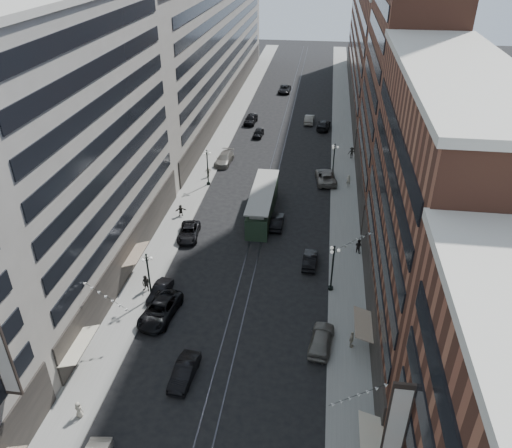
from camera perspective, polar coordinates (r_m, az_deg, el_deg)
The scene contains 37 objects.
ground at distance 78.50m, azimuth 1.95°, elevation 5.64°, with size 220.00×220.00×0.00m, color black.
sidewalk_west at distance 89.16m, azimuth -4.47°, elevation 8.78°, with size 4.00×180.00×0.15m, color gray.
sidewalk_east at distance 87.39m, azimuth 9.93°, elevation 7.94°, with size 4.00×180.00×0.15m, color gray.
rail_west at distance 87.67m, azimuth 2.21°, elevation 8.42°, with size 0.12×180.00×0.02m, color #2D2D33.
rail_east at distance 87.56m, azimuth 3.13°, elevation 8.36°, with size 0.12×180.00×0.02m, color #2D2D33.
building_west_mid at distance 53.54m, azimuth -19.71°, elevation 7.84°, with size 8.00×36.00×28.00m, color #9B9589.
building_west_far at distance 111.31m, azimuth -5.07°, elevation 20.12°, with size 8.00×90.00×26.00m, color #9B9589.
building_east_mid at distance 45.28m, azimuth 19.49°, elevation 0.86°, with size 8.00×30.00×24.00m, color brown.
building_east_tower at distance 68.60m, azimuth 17.01°, elevation 19.21°, with size 8.00×26.00×42.00m, color brown.
building_east_far at distance 118.11m, azimuth 13.34°, elevation 19.58°, with size 8.00×72.00×24.00m, color brown.
lamppost_sw_far at distance 51.72m, azimuth -12.16°, elevation -5.71°, with size 1.03×1.14×5.52m.
lamppost_sw_mid at distance 74.15m, azimuth -5.56°, elevation 6.58°, with size 1.03×1.14×5.52m.
lamppost_se_far at distance 52.34m, azimuth 8.75°, elevation -4.83°, with size 1.03×1.14×5.52m.
lamppost_se_mid at distance 76.94m, azimuth 8.87°, elevation 7.27°, with size 1.03×1.14×5.52m.
streetcar at distance 66.19m, azimuth 0.76°, elevation 2.29°, with size 2.98×13.48×3.73m.
car_2 at distance 50.70m, azimuth -10.92°, elevation -9.63°, with size 2.83×6.14×1.71m, color black.
car_4 at distance 47.19m, azimuth 7.47°, elevation -12.92°, with size 2.01×5.00×1.70m, color #625F57.
car_5 at distance 44.61m, azimuth -8.20°, elevation -16.38°, with size 1.60×4.60×1.51m, color black.
pedestrian_1 at distance 43.73m, azimuth -19.61°, elevation -19.34°, with size 0.73×0.40×1.50m, color #A59D88.
pedestrian_2 at distance 53.97m, azimuth -12.46°, elevation -6.66°, with size 0.93×0.51×1.91m, color black.
pedestrian_4 at distance 47.35m, azimuth 10.87°, elevation -12.83°, with size 1.02×0.46×1.73m, color beige.
car_7 at distance 62.48m, azimuth -7.70°, elevation -0.94°, with size 2.41×5.22×1.45m, color black.
car_8 at distance 82.31m, azimuth -3.66°, elevation 7.46°, with size 2.31×5.69×1.65m, color slate.
car_9 at distance 100.35m, azimuth -0.61°, elevation 11.90°, with size 2.10×5.23×1.78m, color black.
car_10 at distance 57.30m, azimuth 6.19°, elevation -4.06°, with size 1.51×4.33×1.43m, color black.
car_11 at distance 76.53m, azimuth 7.98°, elevation 5.38°, with size 2.86×6.19×1.72m, color slate.
car_12 at distance 98.27m, azimuth 7.73°, elevation 11.16°, with size 2.28×5.60×1.63m, color black.
car_13 at distance 93.60m, azimuth 0.27°, elevation 10.37°, with size 1.66×4.12×1.40m, color black.
car_14 at distance 101.11m, azimuth 6.12°, elevation 11.84°, with size 1.75×5.02×1.65m, color slate.
pedestrian_5 at distance 67.07m, azimuth -8.60°, elevation 1.56°, with size 1.46×0.42×1.58m, color black.
pedestrian_6 at distance 77.49m, azimuth -5.49°, elevation 5.97°, with size 0.98×0.44×1.66m, color #B1A892.
pedestrian_7 at distance 59.96m, azimuth 11.63°, elevation -2.47°, with size 0.86×0.47×1.77m, color black.
pedestrian_8 at distance 75.52m, azimuth 10.51°, elevation 4.93°, with size 0.64×0.42×1.76m, color beige.
pedestrian_9 at distance 85.19m, azimuth 10.88°, elevation 8.00°, with size 1.25×0.51×1.93m, color black.
car_extra_0 at distance 121.31m, azimuth 3.29°, elevation 15.13°, with size 2.59×5.62×1.56m, color black.
car_extra_1 at distance 53.29m, azimuth -10.89°, elevation -7.56°, with size 1.46×4.19×1.38m, color black.
car_extra_2 at distance 64.22m, azimuth 2.41°, elevation 0.29°, with size 1.56×4.49×1.48m, color black.
Camera 1 is at (7.12, -10.78, 33.19)m, focal length 35.00 mm.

